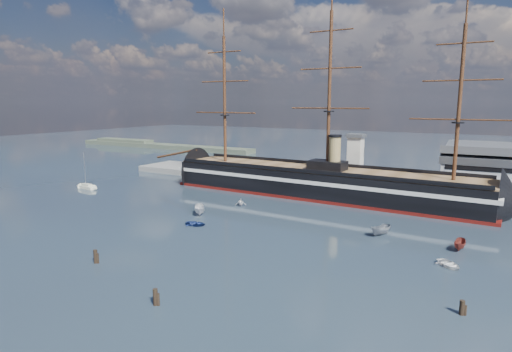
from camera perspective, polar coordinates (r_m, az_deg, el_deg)
The scene contains 15 objects.
ground at distance 103.12m, azimuth 5.86°, elevation -4.96°, with size 600.00×600.00×0.00m, color #272F3B.
quay at distance 133.34m, azimuth 16.19°, elevation -1.92°, with size 180.00×18.00×2.00m, color slate.
quay_tower at distance 130.71m, azimuth 13.10°, elevation 2.33°, with size 5.00×5.00×15.00m.
shoreline at distance 259.94m, azimuth -13.96°, elevation 4.06°, with size 120.00×10.00×4.00m.
warship at distance 121.97m, azimuth 7.78°, elevation -0.75°, with size 113.13×19.13×53.94m.
sailboat at distance 140.90m, azimuth -21.61°, elevation -1.31°, with size 7.20×2.97×11.17m.
motorboat_a at distance 101.99m, azimuth -7.50°, elevation -5.16°, with size 7.04×2.58×2.81m, color silver.
motorboat_b at distance 93.48m, azimuth -8.03°, elevation -6.57°, with size 2.88×1.15×1.34m, color navy.
motorboat_c at distance 89.51m, azimuth 16.27°, elevation -7.62°, with size 6.36×2.33×2.54m, color slate.
motorboat_d at distance 110.30m, azimuth -2.06°, elevation -3.94°, with size 5.43×2.35×1.99m, color white.
motorboat_e at distance 76.96m, azimuth 24.32°, elevation -11.00°, with size 2.88×1.15×1.34m, color white.
motorboat_f at distance 86.18m, azimuth 25.51°, elevation -8.88°, with size 5.68×2.08×2.27m, color maroon.
piling_near_left at distance 76.72m, azimuth -20.56°, elevation -10.81°, with size 0.64×0.64×2.99m, color black.
piling_near_mid at distance 59.89m, azimuth -13.22°, elevation -16.41°, with size 0.64×0.64×2.96m, color black.
piling_far_right at distance 61.75m, azimuth 25.70°, elevation -16.32°, with size 0.64×0.64×2.60m, color black.
Camera 1 is at (40.54, -51.12, 26.20)m, focal length 30.00 mm.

